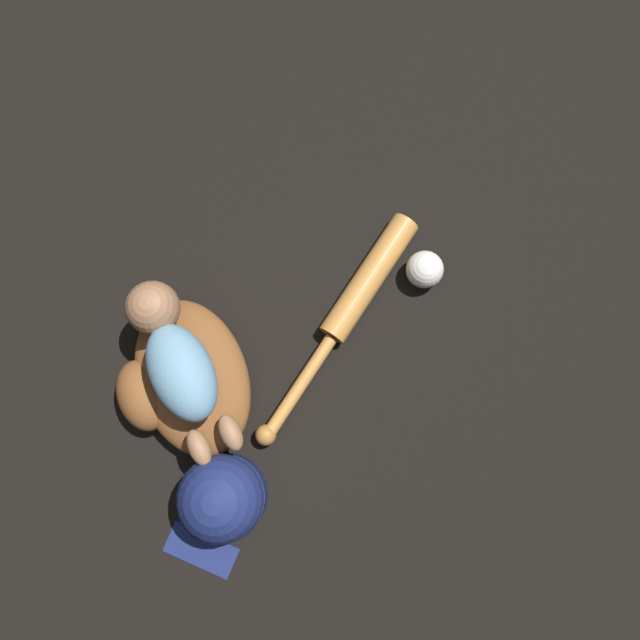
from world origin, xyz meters
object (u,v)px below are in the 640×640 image
baseball_glove (184,380)px  baby_figure (175,357)px  baseball (425,269)px  baseball_cap (220,499)px  baseball_bat (354,301)px

baseball_glove → baby_figure: size_ratio=1.01×
baseball → baseball_cap: (-0.37, 0.44, 0.03)m
baseball_cap → baby_figure: bearing=8.0°
baseball_glove → baseball: bearing=-73.2°
baseball_glove → baseball_cap: (-0.22, -0.04, 0.02)m
baby_figure → baseball_cap: 0.27m
baseball_glove → baseball_cap: size_ratio=1.50×
baby_figure → baseball_bat: size_ratio=0.82×
baseball_glove → baseball_cap: bearing=-169.0°
baseball → baseball_cap: size_ratio=0.32×
baby_figure → baseball_cap: (-0.26, -0.04, -0.07)m
baseball_bat → baseball: 0.15m
baseball_bat → baseball: size_ratio=5.58×
baseball_bat → baseball_cap: bearing=137.9°
baseball_bat → baseball_cap: baseball_cap is taller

